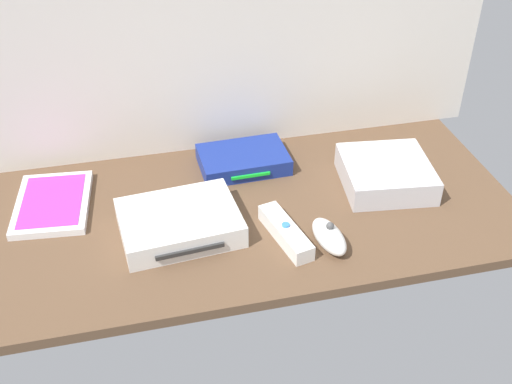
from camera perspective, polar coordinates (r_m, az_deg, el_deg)
The scene contains 8 objects.
ground_plane at distance 120.71cm, azimuth 0.00°, elevation -1.92°, with size 100.00×48.00×2.00cm, color brown.
back_wall at distance 126.19cm, azimuth -2.67°, elevation 16.92°, with size 110.00×1.20×64.00cm, color silver.
game_console at distance 114.13cm, azimuth -6.94°, elevation -2.78°, with size 22.33×17.90×4.40cm.
mini_computer at distance 127.87cm, azimuth 11.70°, elevation 1.68°, with size 18.89×18.89×5.30cm.
game_case at distance 126.38cm, azimuth -17.96°, elevation -0.99°, with size 15.35×20.21×1.56cm.
network_router at distance 131.10cm, azimuth -1.16°, elevation 2.95°, with size 18.37×12.81×3.40cm.
remote_wand at distance 112.40cm, azimuth 2.69°, elevation -3.67°, with size 6.79×15.23×3.40cm.
remote_nunchuk at distance 111.33cm, azimuth 6.65°, elevation -4.02°, with size 5.92×10.57×5.10cm.
Camera 1 is at (-21.73, -92.67, 73.24)cm, focal length 44.10 mm.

